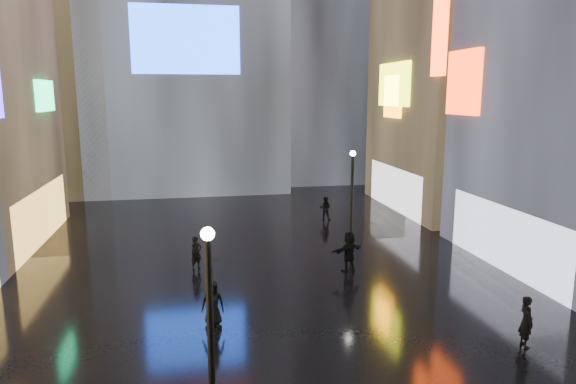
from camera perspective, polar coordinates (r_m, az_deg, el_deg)
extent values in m
plane|color=black|center=(24.87, -3.49, -7.96)|extent=(140.00, 140.00, 0.00)
cube|color=#FFC659|center=(31.17, -25.74, -2.31)|extent=(0.20, 10.00, 3.00)
cube|color=#16C76A|center=(32.19, -25.42, 9.63)|extent=(0.25, 3.00, 1.71)
cube|color=white|center=(25.57, 23.02, -4.78)|extent=(0.20, 9.00, 3.00)
cube|color=red|center=(28.12, 18.95, 11.43)|extent=(0.25, 2.99, 3.26)
cube|color=black|center=(38.84, 19.65, 19.09)|extent=(10.00, 12.00, 28.00)
cube|color=white|center=(36.78, 11.82, 0.39)|extent=(0.20, 9.00, 3.00)
cube|color=#D1DD16|center=(36.41, 11.69, 11.62)|extent=(0.25, 4.92, 2.91)
cube|color=orange|center=(36.52, 11.57, 10.34)|extent=(0.25, 2.63, 2.87)
cube|color=#194CFF|center=(40.48, -11.29, 16.27)|extent=(8.00, 0.20, 5.00)
cube|color=black|center=(46.98, -25.39, 15.90)|extent=(10.00, 10.00, 26.00)
cylinder|color=black|center=(12.04, -8.56, -16.41)|extent=(0.16, 0.16, 5.00)
sphere|color=white|center=(11.12, -8.92, -4.63)|extent=(0.30, 0.30, 0.30)
cylinder|color=black|center=(26.69, 7.09, -1.16)|extent=(0.16, 0.16, 5.00)
sphere|color=white|center=(26.28, 7.22, 4.29)|extent=(0.30, 0.30, 0.30)
imported|color=black|center=(18.51, -8.35, -12.12)|extent=(0.87, 0.65, 1.63)
imported|color=black|center=(23.77, 6.79, -6.59)|extent=(1.78, 1.19, 1.84)
imported|color=black|center=(24.19, -10.16, -6.71)|extent=(0.68, 0.62, 1.57)
imported|color=black|center=(33.23, 4.16, -1.80)|extent=(0.91, 0.83, 1.53)
imported|color=black|center=(18.07, -8.46, -8.56)|extent=(1.23, 1.24, 0.81)
imported|color=black|center=(18.54, 24.95, -12.91)|extent=(0.49, 0.67, 1.69)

